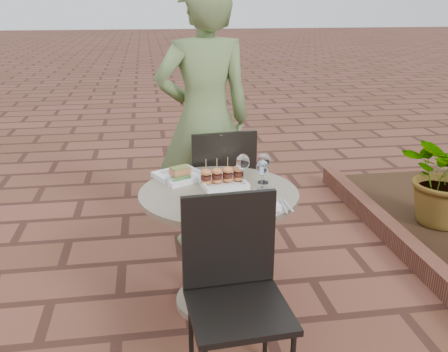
{
  "coord_description": "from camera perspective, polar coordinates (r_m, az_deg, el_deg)",
  "views": [
    {
      "loc": [
        -0.18,
        -2.76,
        1.75
      ],
      "look_at": [
        0.22,
        -0.16,
        0.82
      ],
      "focal_mm": 40.0,
      "sensor_mm": 36.0,
      "label": 1
    }
  ],
  "objects": [
    {
      "name": "wine_glass_mid",
      "position": [
        2.88,
        2.17,
        1.51
      ],
      "size": [
        0.08,
        0.08,
        0.18
      ],
      "color": "white",
      "rests_on": "cafe_table"
    },
    {
      "name": "cafe_table",
      "position": [
        2.91,
        -0.59,
        -6.28
      ],
      "size": [
        0.9,
        0.9,
        0.73
      ],
      "color": "gray",
      "rests_on": "ground"
    },
    {
      "name": "plate_sliders",
      "position": [
        2.9,
        -0.19,
        -0.24
      ],
      "size": [
        0.29,
        0.29,
        0.16
      ],
      "rotation": [
        0.0,
        0.0,
        0.17
      ],
      "color": "silver",
      "rests_on": "cafe_table"
    },
    {
      "name": "chair_near",
      "position": [
        2.31,
        1.15,
        -11.74
      ],
      "size": [
        0.47,
        0.47,
        0.93
      ],
      "rotation": [
        0.0,
        0.0,
        0.07
      ],
      "color": "black",
      "rests_on": "ground"
    },
    {
      "name": "wine_glass_far",
      "position": [
        2.91,
        4.55,
        1.63
      ],
      "size": [
        0.08,
        0.08,
        0.18
      ],
      "color": "white",
      "rests_on": "cafe_table"
    },
    {
      "name": "cutlery_set",
      "position": [
        2.63,
        6.82,
        -3.41
      ],
      "size": [
        0.1,
        0.2,
        0.0
      ],
      "primitive_type": null,
      "rotation": [
        0.0,
        0.0,
        -0.04
      ],
      "color": "silver",
      "rests_on": "cafe_table"
    },
    {
      "name": "potted_plant_a",
      "position": [
        4.26,
        24.11,
        0.28
      ],
      "size": [
        0.93,
        0.88,
        0.82
      ],
      "primitive_type": "imported",
      "rotation": [
        0.0,
        0.0,
        0.4
      ],
      "color": "#33662D",
      "rests_on": "mulch_bed"
    },
    {
      "name": "diner",
      "position": [
        3.53,
        -2.24,
        6.35
      ],
      "size": [
        0.73,
        0.53,
        1.89
      ],
      "primitive_type": "imported",
      "rotation": [
        0.0,
        0.0,
        3.25
      ],
      "color": "#5A723E",
      "rests_on": "ground"
    },
    {
      "name": "plate_tuna",
      "position": [
        2.6,
        2.72,
        -3.23
      ],
      "size": [
        0.32,
        0.32,
        0.03
      ],
      "rotation": [
        0.0,
        0.0,
        0.34
      ],
      "color": "silver",
      "rests_on": "cafe_table"
    },
    {
      "name": "ground",
      "position": [
        3.27,
        -4.32,
        -12.9
      ],
      "size": [
        60.0,
        60.0,
        0.0
      ],
      "primitive_type": "plane",
      "color": "brown",
      "rests_on": "ground"
    },
    {
      "name": "chair_far",
      "position": [
        3.48,
        -0.39,
        -0.67
      ],
      "size": [
        0.49,
        0.49,
        0.93
      ],
      "rotation": [
        0.0,
        0.0,
        3.26
      ],
      "color": "black",
      "rests_on": "ground"
    },
    {
      "name": "steel_ramekin",
      "position": [
        2.92,
        -6.25,
        -0.64
      ],
      "size": [
        0.07,
        0.07,
        0.04
      ],
      "primitive_type": "cylinder",
      "rotation": [
        0.0,
        0.0,
        -0.39
      ],
      "color": "silver",
      "rests_on": "cafe_table"
    },
    {
      "name": "plate_salmon",
      "position": [
        3.02,
        -5.04,
        0.1
      ],
      "size": [
        0.35,
        0.35,
        0.07
      ],
      "rotation": [
        0.0,
        0.0,
        0.48
      ],
      "color": "silver",
      "rests_on": "cafe_table"
    },
    {
      "name": "wine_glass_right",
      "position": [
        2.82,
        4.39,
        0.86
      ],
      "size": [
        0.07,
        0.07,
        0.17
      ],
      "color": "white",
      "rests_on": "cafe_table"
    },
    {
      "name": "planter_curb",
      "position": [
        3.91,
        19.47,
        -7.02
      ],
      "size": [
        0.12,
        3.0,
        0.15
      ],
      "primitive_type": "cube",
      "color": "brown",
      "rests_on": "ground"
    }
  ]
}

